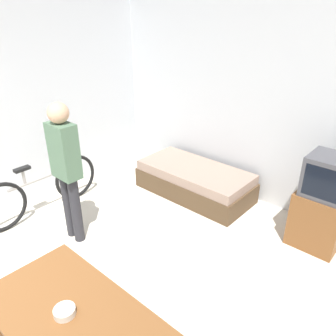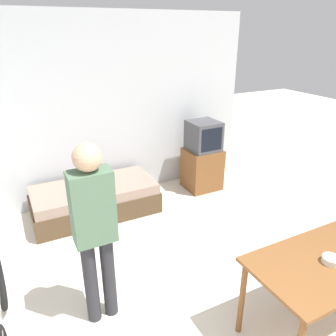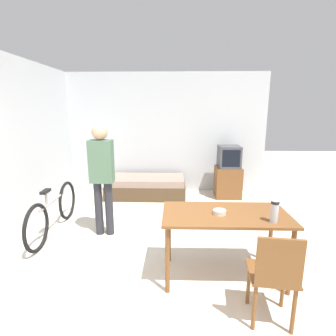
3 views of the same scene
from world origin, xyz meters
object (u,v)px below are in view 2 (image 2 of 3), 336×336
Objects in this scene: daybed at (95,200)px; mate_bowl at (331,260)px; bicycle at (2,316)px; dining_table at (331,267)px; person_standing at (94,224)px; tv at (203,158)px.

daybed is 3.13m from mate_bowl.
bicycle is (-1.24, -1.79, 0.13)m from daybed.
mate_bowl reaches higher than dining_table.
daybed is 2.02m from person_standing.
tv is (1.80, 0.02, 0.32)m from daybed.
dining_table reaches higher than daybed.
mate_bowl is (1.13, -2.86, 0.58)m from daybed.
person_standing is at bearing -2.17° from bicycle.
tv is at bearing 30.77° from bicycle.
tv is 2.96m from mate_bowl.
daybed is 1.82m from tv.
person_standing is at bearing 148.45° from dining_table.
dining_table is 2.67m from bicycle.
mate_bowl is at bearing -68.40° from daybed.
bicycle is (-3.03, -1.81, -0.19)m from tv.
dining_table is 0.79× the size of bicycle.
person_standing is at bearing 146.52° from mate_bowl.
mate_bowl is (-0.67, -2.88, 0.27)m from tv.
daybed is at bearing 111.60° from mate_bowl.
daybed is 3.11m from dining_table.
dining_table is at bearing -101.81° from tv.
person_standing reaches higher than dining_table.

